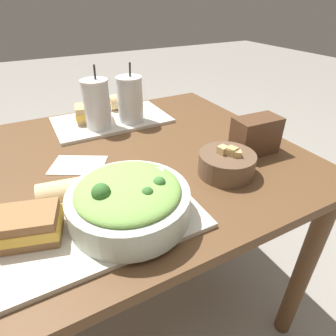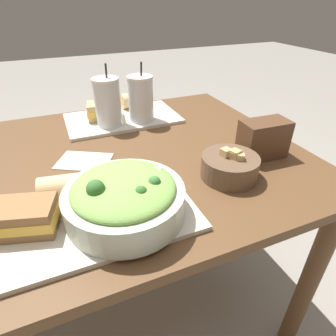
{
  "view_description": "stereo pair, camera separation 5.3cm",
  "coord_description": "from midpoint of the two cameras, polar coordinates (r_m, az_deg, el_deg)",
  "views": [
    {
      "loc": [
        -0.15,
        -0.74,
        1.19
      ],
      "look_at": [
        0.13,
        -0.22,
        0.82
      ],
      "focal_mm": 30.0,
      "sensor_mm": 36.0,
      "label": 1
    },
    {
      "loc": [
        -0.1,
        -0.77,
        1.19
      ],
      "look_at": [
        0.13,
        -0.22,
        0.82
      ],
      "focal_mm": 30.0,
      "sensor_mm": 36.0,
      "label": 2
    }
  ],
  "objects": [
    {
      "name": "salad_bowl",
      "position": [
        0.62,
        -6.01,
        -5.88
      ],
      "size": [
        0.27,
        0.27,
        0.11
      ],
      "color": "beige",
      "rests_on": "tray_near"
    },
    {
      "name": "drink_cup_dark",
      "position": [
        1.07,
        -10.7,
        12.68
      ],
      "size": [
        0.1,
        0.1,
        0.22
      ],
      "color": "silver",
      "rests_on": "tray_far"
    },
    {
      "name": "chip_bag",
      "position": [
        0.92,
        20.37,
        5.5
      ],
      "size": [
        0.15,
        0.09,
        0.12
      ],
      "rotation": [
        0.0,
        0.0,
        -0.06
      ],
      "color": "brown",
      "rests_on": "dining_table"
    },
    {
      "name": "tray_near",
      "position": [
        0.66,
        -11.62,
        -9.94
      ],
      "size": [
        0.44,
        0.26,
        0.01
      ],
      "color": "beige",
      "rests_on": "dining_table"
    },
    {
      "name": "dining_table",
      "position": [
        0.94,
        -11.02,
        -3.75
      ],
      "size": [
        1.27,
        0.92,
        0.75
      ],
      "color": "brown",
      "rests_on": "ground_plane"
    },
    {
      "name": "soup_bowl",
      "position": [
        0.79,
        14.32,
        0.41
      ],
      "size": [
        0.16,
        0.16,
        0.09
      ],
      "color": "brown",
      "rests_on": "dining_table"
    },
    {
      "name": "drink_cup_red",
      "position": [
        1.1,
        -4.11,
        13.59
      ],
      "size": [
        0.1,
        0.1,
        0.22
      ],
      "color": "silver",
      "rests_on": "tray_far"
    },
    {
      "name": "sandwich_far",
      "position": [
        1.15,
        -11.56,
        11.32
      ],
      "size": [
        0.14,
        0.11,
        0.06
      ],
      "rotation": [
        0.0,
        0.0,
        -0.2
      ],
      "color": "tan",
      "rests_on": "tray_far"
    },
    {
      "name": "ground_plane",
      "position": [
        1.42,
        -8.05,
        -25.61
      ],
      "size": [
        12.0,
        12.0,
        0.0
      ],
      "primitive_type": "plane",
      "color": "gray"
    },
    {
      "name": "baguette_near",
      "position": [
        0.71,
        -17.46,
        -3.75
      ],
      "size": [
        0.14,
        0.08,
        0.06
      ],
      "rotation": [
        0.0,
        0.0,
        1.41
      ],
      "color": "#DBBC84",
      "rests_on": "tray_near"
    },
    {
      "name": "sandwich_near",
      "position": [
        0.65,
        -24.9,
        -9.11
      ],
      "size": [
        0.15,
        0.12,
        0.06
      ],
      "rotation": [
        0.0,
        0.0,
        -0.28
      ],
      "color": "olive",
      "rests_on": "tray_near"
    },
    {
      "name": "baguette_far",
      "position": [
        1.26,
        -5.41,
        13.65
      ],
      "size": [
        0.12,
        0.07,
        0.06
      ],
      "rotation": [
        0.0,
        0.0,
        1.62
      ],
      "color": "#DBBC84",
      "rests_on": "tray_far"
    },
    {
      "name": "tray_far",
      "position": [
        1.16,
        -7.89,
        9.96
      ],
      "size": [
        0.44,
        0.26,
        0.01
      ],
      "color": "beige",
      "rests_on": "dining_table"
    },
    {
      "name": "napkin_folded",
      "position": [
        0.89,
        -15.05,
        1.33
      ],
      "size": [
        0.19,
        0.17,
        0.0
      ],
      "color": "white",
      "rests_on": "dining_table"
    }
  ]
}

